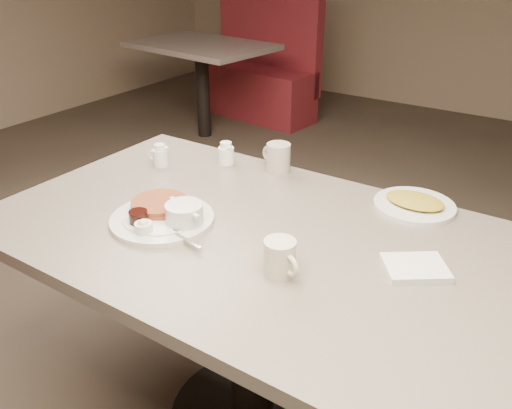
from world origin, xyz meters
The scene contains 9 objects.
diner_table centered at (0.00, 0.00, 0.58)m, with size 1.50×0.90×0.75m.
main_plate centered at (-0.23, -0.10, 0.77)m, with size 0.39×0.38×0.07m.
coffee_mug_near centered at (0.17, -0.14, 0.80)m, with size 0.12×0.10×0.09m.
napkin centered at (0.44, 0.05, 0.76)m, with size 0.19×0.18×0.02m.
coffee_mug_far centered at (-0.15, 0.39, 0.80)m, with size 0.13×0.10×0.10m.
creamer_left centered at (-0.53, 0.20, 0.79)m, with size 0.08×0.06×0.08m.
creamer_right centered at (-0.34, 0.35, 0.79)m, with size 0.07×0.06×0.08m.
hash_plate centered at (0.33, 0.38, 0.76)m, with size 0.26×0.26×0.04m.
booth_back_left centered at (-1.86, 2.82, 0.41)m, with size 1.21×1.38×1.12m.
Camera 1 is at (0.70, -1.04, 1.47)m, focal length 36.46 mm.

